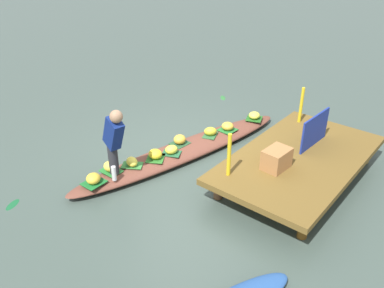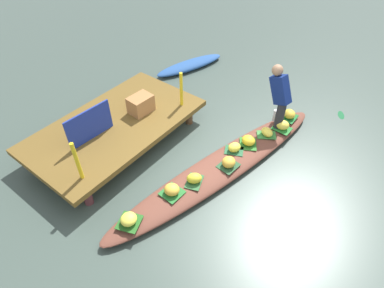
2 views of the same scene
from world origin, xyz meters
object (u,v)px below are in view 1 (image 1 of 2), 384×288
(vendor_boat, at_px, (185,150))
(banana_bunch_8, at_px, (111,166))
(vendor_person, at_px, (114,138))
(water_bottle, at_px, (114,173))
(banana_bunch_3, at_px, (180,139))
(banana_bunch_0, at_px, (155,154))
(banana_bunch_5, at_px, (93,178))
(market_banner, at_px, (315,130))
(banana_bunch_4, at_px, (228,126))
(banana_bunch_6, at_px, (171,150))
(produce_crate, at_px, (277,159))
(banana_bunch_1, at_px, (210,131))
(banana_bunch_2, at_px, (254,115))
(banana_bunch_7, at_px, (132,162))

(vendor_boat, relative_size, banana_bunch_8, 19.51)
(vendor_person, bearing_deg, water_bottle, 25.34)
(banana_bunch_3, bearing_deg, banana_bunch_0, 1.56)
(banana_bunch_5, relative_size, market_banner, 0.28)
(water_bottle, bearing_deg, market_banner, 141.19)
(banana_bunch_8, bearing_deg, banana_bunch_4, 165.52)
(banana_bunch_3, height_order, banana_bunch_4, banana_bunch_3)
(banana_bunch_6, distance_m, produce_crate, 1.93)
(banana_bunch_1, distance_m, banana_bunch_8, 2.14)
(water_bottle, bearing_deg, banana_bunch_0, 177.03)
(banana_bunch_4, relative_size, market_banner, 0.28)
(water_bottle, bearing_deg, vendor_boat, 174.50)
(banana_bunch_2, distance_m, market_banner, 1.82)
(vendor_boat, height_order, banana_bunch_4, banana_bunch_4)
(banana_bunch_1, xyz_separation_m, banana_bunch_8, (2.08, -0.51, 0.01))
(banana_bunch_3, height_order, banana_bunch_7, banana_bunch_3)
(vendor_boat, distance_m, banana_bunch_5, 1.89)
(banana_bunch_3, xyz_separation_m, banana_bunch_5, (1.85, -0.22, -0.00))
(vendor_boat, distance_m, market_banner, 2.35)
(vendor_boat, distance_m, banana_bunch_0, 0.71)
(banana_bunch_1, height_order, market_banner, market_banner)
(banana_bunch_4, bearing_deg, banana_bunch_7, -13.15)
(banana_bunch_2, relative_size, market_banner, 0.28)
(vendor_boat, distance_m, water_bottle, 1.60)
(banana_bunch_7, bearing_deg, banana_bunch_0, 161.12)
(banana_bunch_0, distance_m, banana_bunch_7, 0.45)
(banana_bunch_1, height_order, vendor_person, vendor_person)
(banana_bunch_8, bearing_deg, vendor_person, 84.13)
(banana_bunch_5, height_order, water_bottle, water_bottle)
(banana_bunch_3, height_order, market_banner, market_banner)
(banana_bunch_4, bearing_deg, banana_bunch_6, -10.07)
(banana_bunch_7, relative_size, market_banner, 0.29)
(banana_bunch_6, xyz_separation_m, produce_crate, (-0.39, 1.86, 0.33))
(banana_bunch_0, relative_size, water_bottle, 0.99)
(banana_bunch_0, xyz_separation_m, vendor_person, (0.79, -0.10, 0.60))
(banana_bunch_3, bearing_deg, banana_bunch_7, -6.57)
(banana_bunch_8, bearing_deg, banana_bunch_0, 159.57)
(banana_bunch_1, bearing_deg, banana_bunch_3, -20.62)
(banana_bunch_6, xyz_separation_m, vendor_person, (1.09, -0.20, 0.61))
(banana_bunch_3, relative_size, banana_bunch_7, 0.95)
(market_banner, bearing_deg, banana_bunch_3, -59.80)
(banana_bunch_5, bearing_deg, banana_bunch_2, 168.82)
(banana_bunch_0, distance_m, market_banner, 2.77)
(produce_crate, bearing_deg, banana_bunch_7, -62.00)
(banana_bunch_6, bearing_deg, banana_bunch_5, -12.87)
(banana_bunch_4, bearing_deg, vendor_boat, -13.49)
(banana_bunch_8, relative_size, water_bottle, 0.97)
(banana_bunch_3, height_order, banana_bunch_8, banana_bunch_8)
(banana_bunch_3, distance_m, water_bottle, 1.58)
(banana_bunch_1, height_order, banana_bunch_4, same)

